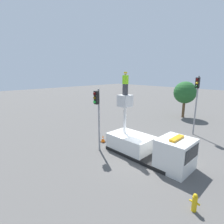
{
  "coord_description": "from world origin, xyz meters",
  "views": [
    {
      "loc": [
        7.28,
        -10.08,
        6.18
      ],
      "look_at": [
        -2.29,
        -0.82,
        3.14
      ],
      "focal_mm": 28.0,
      "sensor_mm": 36.0,
      "label": 1
    }
  ],
  "objects": [
    {
      "name": "traffic_light_across",
      "position": [
        0.9,
        7.45,
        4.12
      ],
      "size": [
        0.34,
        0.57,
        5.84
      ],
      "color": "gray",
      "rests_on": "ground"
    },
    {
      "name": "worker",
      "position": [
        -1.67,
        0.0,
        5.34
      ],
      "size": [
        0.4,
        0.26,
        1.75
      ],
      "color": "#38383D",
      "rests_on": "bucket_truck"
    },
    {
      "name": "traffic_light_pole",
      "position": [
        -2.91,
        -1.78,
        3.52
      ],
      "size": [
        0.34,
        0.57,
        4.96
      ],
      "color": "gray",
      "rests_on": "ground"
    },
    {
      "name": "tree_left_bg",
      "position": [
        -2.87,
        13.59,
        3.46
      ],
      "size": [
        2.98,
        2.98,
        4.98
      ],
      "color": "brown",
      "rests_on": "ground"
    },
    {
      "name": "fire_hydrant",
      "position": [
        5.01,
        -2.7,
        0.44
      ],
      "size": [
        0.46,
        0.22,
        0.89
      ],
      "color": "gold",
      "rests_on": "ground"
    },
    {
      "name": "traffic_cone_rear",
      "position": [
        -3.93,
        -0.37,
        0.31
      ],
      "size": [
        0.47,
        0.47,
        0.65
      ],
      "color": "black",
      "rests_on": "ground"
    },
    {
      "name": "ground_plane",
      "position": [
        0.0,
        0.0,
        0.0
      ],
      "size": [
        120.0,
        120.0,
        0.0
      ],
      "primitive_type": "plane",
      "color": "#565451"
    },
    {
      "name": "bucket_truck",
      "position": [
        0.57,
        0.0,
        0.87
      ],
      "size": [
        6.44,
        2.29,
        4.46
      ],
      "color": "black",
      "rests_on": "ground"
    }
  ]
}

